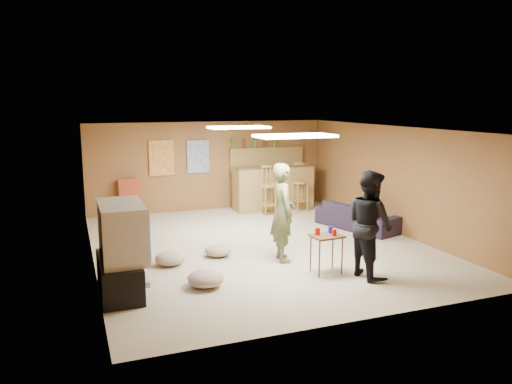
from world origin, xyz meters
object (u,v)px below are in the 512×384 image
object	(u,v)px
sofa	(357,216)
tray_table	(326,254)
person_black	(370,224)
tv_body	(122,231)
bar_counter	(273,187)
person_olive	(283,212)

from	to	relation	value
sofa	tray_table	world-z (taller)	tray_table
sofa	tray_table	bearing A→B (deg)	121.36
person_black	sofa	size ratio (longest dim) A/B	0.90
person_black	tray_table	distance (m)	0.84
tv_body	bar_counter	distance (m)	6.09
tv_body	person_black	size ratio (longest dim) A/B	0.66
tv_body	person_olive	distance (m)	2.76
tv_body	person_black	world-z (taller)	person_black
person_black	tray_table	world-z (taller)	person_black
person_olive	sofa	xyz separation A→B (m)	(2.38, 1.43, -0.57)
bar_counter	person_olive	size ratio (longest dim) A/B	1.19
person_black	person_olive	bearing A→B (deg)	35.23
bar_counter	tray_table	xyz separation A→B (m)	(-1.06, -4.74, -0.24)
tray_table	sofa	bearing A→B (deg)	48.73
person_black	tray_table	bearing A→B (deg)	54.39
tv_body	bar_counter	world-z (taller)	tv_body
tray_table	person_black	bearing A→B (deg)	-32.69
tv_body	bar_counter	bearing A→B (deg)	47.00
person_olive	person_black	distance (m)	1.52
bar_counter	person_black	world-z (taller)	person_black
person_black	sofa	world-z (taller)	person_black
person_olive	bar_counter	bearing A→B (deg)	-12.05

